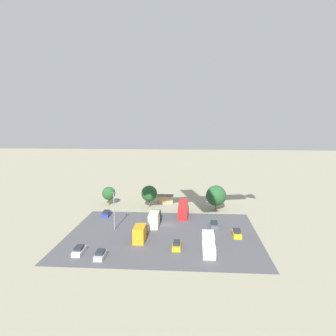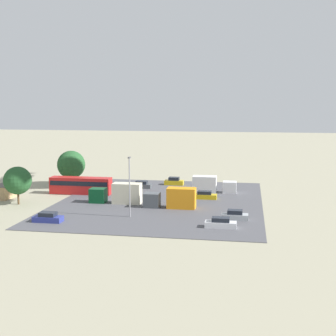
{
  "view_description": "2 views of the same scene",
  "coord_description": "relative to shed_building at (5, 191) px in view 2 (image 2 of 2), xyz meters",
  "views": [
    {
      "loc": [
        -6.61,
        80.14,
        27.08
      ],
      "look_at": [
        -2.47,
        23.88,
        18.4
      ],
      "focal_mm": 35.0,
      "sensor_mm": 36.0,
      "label": 1
    },
    {
      "loc": [
        80.55,
        22.74,
        17.72
      ],
      "look_at": [
        5.79,
        9.81,
        6.98
      ],
      "focal_mm": 50.0,
      "sensor_mm": 36.0,
      "label": 2
    }
  ],
  "objects": [
    {
      "name": "tree_apron_far",
      "position": [
        4.55,
        5.1,
        2.94
      ],
      "size": [
        4.87,
        4.87,
        6.65
      ],
      "color": "brown",
      "rests_on": "ground"
    },
    {
      "name": "parking_lot_surface",
      "position": [
        -1.73,
        29.18,
        -1.23
      ],
      "size": [
        44.21,
        35.75,
        0.08
      ],
      "color": "#4C4C51",
      "rests_on": "ground"
    },
    {
      "name": "parked_truck_2",
      "position": [
        0.96,
        22.2,
        0.45
      ],
      "size": [
        2.38,
        9.13,
        3.59
      ],
      "rotation": [
        0.0,
        0.0,
        3.14
      ],
      "color": "#0C4723",
      "rests_on": "ground"
    },
    {
      "name": "parked_truck_0",
      "position": [
        2.96,
        32.17,
        0.38
      ],
      "size": [
        2.4,
        8.74,
        3.43
      ],
      "rotation": [
        0.0,
        0.0,
        3.14
      ],
      "color": "#4C5156",
      "rests_on": "ground"
    },
    {
      "name": "parked_car_2",
      "position": [
        15.24,
        15.34,
        -0.59
      ],
      "size": [
        1.93,
        4.29,
        1.45
      ],
      "rotation": [
        0.0,
        0.0,
        3.14
      ],
      "color": "navy",
      "rests_on": "ground"
    },
    {
      "name": "parked_car_5",
      "position": [
        9.22,
        42.67,
        -0.57
      ],
      "size": [
        1.77,
        4.01,
        1.5
      ],
      "color": "#ADB2B7",
      "rests_on": "ground"
    },
    {
      "name": "ground_plane",
      "position": [
        -1.73,
        21.71,
        -1.27
      ],
      "size": [
        400.0,
        400.0,
        0.0
      ],
      "primitive_type": "plane",
      "color": "gray"
    },
    {
      "name": "parked_car_1",
      "position": [
        -14.03,
        22.83,
        -0.58
      ],
      "size": [
        1.96,
        4.09,
        1.47
      ],
      "rotation": [
        0.0,
        0.0,
        3.14
      ],
      "color": "#4C5156",
      "rests_on": "ground"
    },
    {
      "name": "tree_apron_mid",
      "position": [
        -15.57,
        7.0,
        3.1
      ],
      "size": [
        6.0,
        6.0,
        7.38
      ],
      "color": "brown",
      "rests_on": "ground"
    },
    {
      "name": "bus",
      "position": [
        -6.05,
        12.62,
        0.53
      ],
      "size": [
        2.63,
        11.94,
        3.19
      ],
      "color": "red",
      "rests_on": "ground"
    },
    {
      "name": "shed_building",
      "position": [
        0.0,
        0.0,
        0.0
      ],
      "size": [
        5.14,
        3.03,
        2.53
      ],
      "color": "tan",
      "rests_on": "ground"
    },
    {
      "name": "parked_car_4",
      "position": [
        -18.82,
        28.87,
        -0.5
      ],
      "size": [
        1.86,
        4.04,
        1.66
      ],
      "rotation": [
        0.0,
        0.0,
        3.14
      ],
      "color": "gold",
      "rests_on": "ground"
    },
    {
      "name": "parked_car_0",
      "position": [
        -5.36,
        36.69,
        -0.6
      ],
      "size": [
        1.74,
        4.5,
        1.44
      ],
      "color": "gold",
      "rests_on": "ground"
    },
    {
      "name": "parked_truck_1",
      "position": [
        -11.91,
        37.47,
        0.25
      ],
      "size": [
        2.48,
        8.54,
        3.16
      ],
      "color": "silver",
      "rests_on": "ground"
    },
    {
      "name": "light_pole_lot_centre",
      "position": [
        10.25,
        26.59,
        3.91
      ],
      "size": [
        0.9,
        0.28,
        9.33
      ],
      "color": "gray",
      "rests_on": "ground"
    },
    {
      "name": "parked_car_3",
      "position": [
        14.1,
        40.83,
        -0.58
      ],
      "size": [
        1.75,
        4.44,
        1.47
      ],
      "color": "silver",
      "rests_on": "ground"
    }
  ]
}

